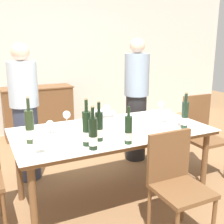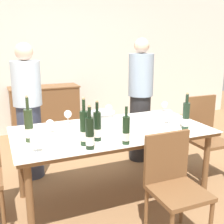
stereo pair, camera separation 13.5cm
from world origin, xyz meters
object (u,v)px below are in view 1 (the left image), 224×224
object	(u,v)px
wine_glass_2	(67,115)
chair_near_front	(176,178)
dining_table	(112,136)
wine_bottle_4	(128,131)
person_host	(25,114)
wine_bottle_1	(87,129)
wine_glass_4	(168,113)
chair_right_end	(201,130)
sideboard_cabinet	(38,112)
wine_bottle_2	(99,127)
wine_glass_1	(161,104)
wine_glass_3	(107,109)
ice_bucket	(103,122)
wine_glass_0	(50,125)
wine_bottle_3	(93,134)
person_guest_left	(136,101)
wine_bottle_0	(185,116)
wine_bottle_5	(30,128)
wine_glass_5	(38,142)

from	to	relation	value
wine_glass_2	chair_near_front	distance (m)	1.29
dining_table	wine_bottle_4	size ratio (longest dim) A/B	5.86
person_host	wine_bottle_1	bearing A→B (deg)	-74.62
wine_glass_2	chair_near_front	bearing A→B (deg)	-61.30
wine_glass_4	chair_right_end	xyz separation A→B (m)	(0.63, 0.15, -0.33)
sideboard_cabinet	wine_glass_4	xyz separation A→B (m)	(0.89, -2.47, 0.45)
wine_bottle_2	wine_glass_1	size ratio (longest dim) A/B	2.78
sideboard_cabinet	wine_glass_3	size ratio (longest dim) A/B	7.39
ice_bucket	wine_glass_0	size ratio (longest dim) A/B	1.71
wine_bottle_3	wine_glass_1	distance (m)	1.49
sideboard_cabinet	chair_right_end	xyz separation A→B (m)	(1.52, -2.31, 0.12)
wine_glass_1	dining_table	bearing A→B (deg)	-155.41
ice_bucket	wine_glass_3	bearing A→B (deg)	61.60
wine_bottle_2	wine_glass_2	distance (m)	0.61
wine_bottle_3	wine_glass_3	bearing A→B (deg)	58.51
chair_near_front	person_guest_left	world-z (taller)	person_guest_left
sideboard_cabinet	chair_near_front	world-z (taller)	chair_near_front
sideboard_cabinet	wine_bottle_0	xyz separation A→B (m)	(0.94, -2.69, 0.47)
dining_table	ice_bucket	bearing A→B (deg)	-147.63
wine_bottle_2	wine_bottle_3	distance (m)	0.21
person_host	person_guest_left	distance (m)	1.47
wine_glass_0	wine_bottle_1	bearing A→B (deg)	-63.47
wine_glass_2	chair_near_front	size ratio (longest dim) A/B	0.17
wine_bottle_5	wine_glass_4	world-z (taller)	wine_bottle_5
wine_bottle_3	wine_bottle_4	world-z (taller)	wine_bottle_3
chair_right_end	person_host	bearing A→B (deg)	158.48
sideboard_cabinet	ice_bucket	size ratio (longest dim) A/B	5.00
wine_bottle_0	sideboard_cabinet	bearing A→B (deg)	109.26
wine_bottle_1	wine_glass_3	size ratio (longest dim) A/B	2.58
sideboard_cabinet	wine_glass_5	size ratio (longest dim) A/B	8.02
ice_bucket	wine_glass_4	size ratio (longest dim) A/B	1.49
wine_glass_3	wine_glass_4	size ratio (longest dim) A/B	1.01
wine_bottle_4	wine_glass_0	size ratio (longest dim) A/B	2.40
dining_table	person_guest_left	distance (m)	1.12
wine_bottle_4	wine_glass_4	bearing A→B (deg)	27.86
wine_glass_2	chair_right_end	distance (m)	1.67
sideboard_cabinet	wine_bottle_5	bearing A→B (deg)	-102.46
chair_right_end	wine_glass_0	bearing A→B (deg)	179.24
chair_right_end	wine_bottle_3	bearing A→B (deg)	-162.96
dining_table	wine_glass_5	bearing A→B (deg)	-157.91
wine_glass_3	person_guest_left	size ratio (longest dim) A/B	0.10
sideboard_cabinet	wine_bottle_5	world-z (taller)	wine_bottle_5
wine_bottle_1	wine_bottle_3	bearing A→B (deg)	-82.06
ice_bucket	wine_glass_1	world-z (taller)	ice_bucket
wine_bottle_4	wine_glass_5	xyz separation A→B (m)	(-0.74, 0.10, -0.02)
ice_bucket	wine_bottle_0	xyz separation A→B (m)	(0.81, -0.20, 0.02)
wine_bottle_3	wine_glass_5	distance (m)	0.43
wine_glass_4	person_host	size ratio (longest dim) A/B	0.10
wine_glass_2	wine_glass_4	xyz separation A→B (m)	(0.99, -0.42, 0.01)
chair_near_front	wine_bottle_5	bearing A→B (deg)	146.14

